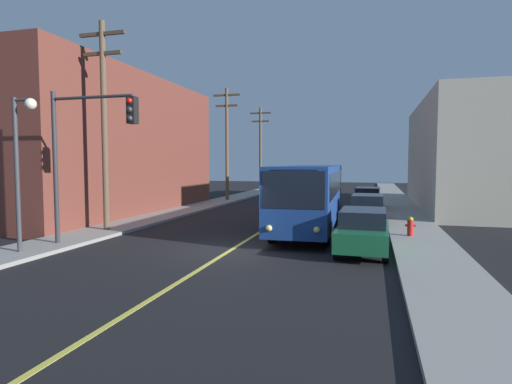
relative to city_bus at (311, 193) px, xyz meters
name	(u,v)px	position (x,y,z in m)	size (l,w,h in m)	color
ground_plane	(230,250)	(-2.20, -6.16, -1.82)	(120.00, 120.00, 0.00)	black
sidewalk_left	(175,213)	(-9.45, 3.84, -1.74)	(2.50, 90.00, 0.15)	gray
sidewalk_right	(409,221)	(5.05, 3.84, -1.74)	(2.50, 90.00, 0.15)	gray
lane_stripe_center	(297,209)	(-2.20, 8.84, -1.81)	(0.16, 60.00, 0.01)	#D8CC4C
building_left_brick	(87,146)	(-15.69, 3.44, 2.69)	(10.00, 19.34, 9.01)	brown
building_right_warehouse	(509,156)	(12.29, 12.37, 2.06)	(12.00, 18.59, 7.76)	beige
city_bus	(311,193)	(0.00, 0.00, 0.00)	(2.90, 12.21, 3.20)	navy
parked_car_green	(363,230)	(2.70, -5.21, -0.98)	(1.91, 4.45, 1.62)	#196038
parked_car_black	(367,209)	(2.77, 2.47, -0.98)	(1.88, 4.43, 1.62)	black
parked_car_red	(368,198)	(2.71, 9.60, -0.98)	(1.97, 4.47, 1.62)	maroon
utility_pole_near	(104,116)	(-9.34, -3.71, 3.75)	(2.40, 0.28, 9.84)	brown
utility_pole_mid	(227,139)	(-9.18, 13.46, 3.64)	(2.40, 0.28, 9.63)	brown
utility_pole_far	(260,145)	(-9.07, 24.45, 3.49)	(2.40, 0.28, 9.33)	brown
traffic_signal_left_corner	(88,138)	(-7.61, -7.26, 2.49)	(3.75, 0.48, 6.00)	#2D2D33
street_lamp_left	(21,152)	(-9.03, -9.04, 1.92)	(0.98, 0.40, 5.50)	#38383D
fire_hydrant	(410,226)	(4.65, -1.77, -1.23)	(0.44, 0.26, 0.84)	red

